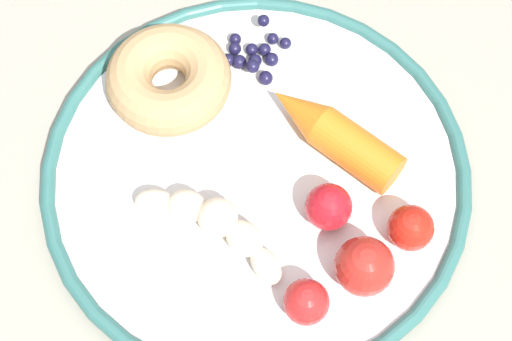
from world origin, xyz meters
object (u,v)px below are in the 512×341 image
Objects in this scene: carrot_orange at (333,134)px; donut at (169,79)px; tomato_far at (411,228)px; blueberry_pile at (255,54)px; tomato_near at (329,207)px; tomato_mid at (364,266)px; plate at (256,172)px; dining_table at (289,231)px; banana at (215,224)px; tomato_extra at (306,302)px.

carrot_orange is 0.14m from donut.
carrot_orange is at bearing 135.85° from tomato_far.
carrot_orange is at bearing -41.72° from blueberry_pile.
tomato_near is 0.82× the size of tomato_mid.
blueberry_pile is 0.16m from tomato_near.
plate is 0.12m from tomato_mid.
tomato_far reaches higher than dining_table.
dining_table is 0.13m from plate.
dining_table is 7.54× the size of banana.
dining_table is at bearing -61.13° from blueberry_pile.
blueberry_pile is at bearing 102.17° from plate.
banana is 0.11m from tomato_mid.
dining_table is at bearing 103.61° from tomato_extra.
tomato_near is (0.08, 0.03, 0.01)m from banana.
tomato_near is 0.06m from tomato_far.
tomato_mid is (0.04, -0.10, 0.00)m from carrot_orange.
blueberry_pile is (-0.00, 0.16, -0.01)m from banana.
donut is at bearing 156.34° from dining_table.
plate is at bearing 143.44° from tomato_mid.
carrot_orange is 0.10m from tomato_far.
tomato_far is (0.07, -0.07, 0.00)m from carrot_orange.
tomato_mid reaches higher than carrot_orange.
carrot_orange is at bearing 33.23° from plate.
tomato_near reaches higher than tomato_extra.
tomato_near reaches higher than carrot_orange.
tomato_near reaches higher than tomato_far.
dining_table is 0.16m from banana.
plate is at bearing -34.34° from donut.
plate is at bearing -167.10° from dining_table.
dining_table is 0.16m from tomato_near.
banana is 1.06× the size of carrot_orange.
banana is at bearing -89.21° from blueberry_pile.
plate is 0.12m from tomato_extra.
tomato_mid reaches higher than tomato_extra.
tomato_far is (0.06, -0.00, -0.00)m from tomato_near.
donut is (-0.11, 0.05, 0.15)m from dining_table.
donut is 1.65× the size of blueberry_pile.
plate is 0.07m from tomato_near.
tomato_far is (0.15, -0.13, 0.01)m from blueberry_pile.
tomato_extra is at bearing -137.79° from tomato_mid.
plate is 2.68× the size of banana.
plate is at bearing 119.35° from tomato_extra.
banana is 3.81× the size of tomato_extra.
plate is 9.78× the size of tomato_far.
banana is 0.16m from blueberry_pile.
plate is (-0.03, -0.01, 0.13)m from dining_table.
tomato_mid reaches higher than tomato_far.
tomato_mid is at bearing -56.22° from blueberry_pile.
blueberry_pile is 0.21m from tomato_mid.
tomato_near reaches higher than plate.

